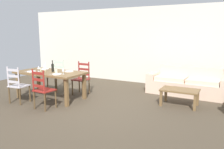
{
  "coord_description": "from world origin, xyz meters",
  "views": [
    {
      "loc": [
        3.03,
        -4.55,
        1.78
      ],
      "look_at": [
        0.36,
        0.52,
        0.75
      ],
      "focal_mm": 36.76,
      "sensor_mm": 36.0,
      "label": 1
    }
  ],
  "objects_px": {
    "wine_glass_near_left": "(38,68)",
    "couch": "(188,85)",
    "dining_table": "(50,75)",
    "wine_glass_near_right": "(63,70)",
    "dining_chair_near_left": "(17,85)",
    "dining_chair_near_right": "(43,89)",
    "coffee_table": "(180,92)",
    "dining_chair_far_left": "(57,75)",
    "coffee_cup_primary": "(56,71)",
    "coffee_cup_secondary": "(40,69)",
    "wine_bottle": "(53,68)",
    "wine_glass_far_left": "(44,66)",
    "dining_chair_far_right": "(82,78)"
  },
  "relations": [
    {
      "from": "wine_glass_far_left",
      "to": "coffee_cup_secondary",
      "type": "bearing_deg",
      "value": -89.73
    },
    {
      "from": "wine_glass_far_left",
      "to": "dining_chair_near_right",
      "type": "bearing_deg",
      "value": -48.67
    },
    {
      "from": "wine_glass_near_left",
      "to": "wine_glass_far_left",
      "type": "bearing_deg",
      "value": 95.35
    },
    {
      "from": "dining_chair_far_left",
      "to": "coffee_table",
      "type": "bearing_deg",
      "value": 3.14
    },
    {
      "from": "coffee_cup_primary",
      "to": "wine_bottle",
      "type": "bearing_deg",
      "value": 161.3
    },
    {
      "from": "wine_glass_near_left",
      "to": "couch",
      "type": "xyz_separation_m",
      "value": [
        3.56,
        2.33,
        -0.57
      ]
    },
    {
      "from": "dining_chair_near_left",
      "to": "coffee_cup_secondary",
      "type": "distance_m",
      "value": 0.77
    },
    {
      "from": "wine_glass_near_left",
      "to": "wine_glass_far_left",
      "type": "height_order",
      "value": "same"
    },
    {
      "from": "dining_chair_near_left",
      "to": "wine_glass_near_left",
      "type": "bearing_deg",
      "value": 77.03
    },
    {
      "from": "dining_chair_far_left",
      "to": "wine_glass_far_left",
      "type": "relative_size",
      "value": 5.96
    },
    {
      "from": "dining_chair_far_left",
      "to": "wine_glass_near_left",
      "type": "xyz_separation_m",
      "value": [
        0.17,
        -0.91,
        0.38
      ]
    },
    {
      "from": "dining_chair_near_right",
      "to": "couch",
      "type": "xyz_separation_m",
      "value": [
        2.79,
        2.99,
        -0.19
      ]
    },
    {
      "from": "dining_table",
      "to": "coffee_cup_secondary",
      "type": "xyz_separation_m",
      "value": [
        -0.32,
        -0.06,
        0.13
      ]
    },
    {
      "from": "wine_glass_far_left",
      "to": "wine_bottle",
      "type": "bearing_deg",
      "value": -15.8
    },
    {
      "from": "dining_chair_near_left",
      "to": "dining_chair_near_right",
      "type": "bearing_deg",
      "value": -2.78
    },
    {
      "from": "dining_chair_far_left",
      "to": "coffee_table",
      "type": "height_order",
      "value": "dining_chair_far_left"
    },
    {
      "from": "dining_chair_far_left",
      "to": "wine_glass_near_left",
      "type": "height_order",
      "value": "dining_chair_far_left"
    },
    {
      "from": "couch",
      "to": "dining_chair_far_left",
      "type": "bearing_deg",
      "value": -159.17
    },
    {
      "from": "dining_chair_far_left",
      "to": "wine_glass_near_left",
      "type": "bearing_deg",
      "value": -79.34
    },
    {
      "from": "wine_bottle",
      "to": "coffee_cup_secondary",
      "type": "height_order",
      "value": "wine_bottle"
    },
    {
      "from": "dining_chair_far_right",
      "to": "coffee_cup_primary",
      "type": "xyz_separation_m",
      "value": [
        -0.23,
        -0.83,
        0.32
      ]
    },
    {
      "from": "dining_table",
      "to": "wine_bottle",
      "type": "height_order",
      "value": "wine_bottle"
    },
    {
      "from": "dining_table",
      "to": "dining_chair_near_left",
      "type": "xyz_separation_m",
      "value": [
        -0.44,
        -0.74,
        -0.19
      ]
    },
    {
      "from": "dining_chair_near_right",
      "to": "dining_chair_far_left",
      "type": "bearing_deg",
      "value": 121.14
    },
    {
      "from": "wine_bottle",
      "to": "wine_glass_far_left",
      "type": "distance_m",
      "value": 0.43
    },
    {
      "from": "wine_glass_near_right",
      "to": "dining_chair_far_right",
      "type": "bearing_deg",
      "value": 95.38
    },
    {
      "from": "coffee_cup_primary",
      "to": "couch",
      "type": "xyz_separation_m",
      "value": [
        3.01,
        2.25,
        -0.5
      ]
    },
    {
      "from": "dining_chair_far_left",
      "to": "wine_glass_far_left",
      "type": "height_order",
      "value": "dining_chair_far_left"
    },
    {
      "from": "wine_glass_near_left",
      "to": "couch",
      "type": "relative_size",
      "value": 0.07
    },
    {
      "from": "dining_chair_far_right",
      "to": "coffee_cup_secondary",
      "type": "distance_m",
      "value": 1.2
    },
    {
      "from": "dining_chair_near_right",
      "to": "coffee_table",
      "type": "distance_m",
      "value": 3.32
    },
    {
      "from": "dining_chair_near_left",
      "to": "wine_glass_near_right",
      "type": "relative_size",
      "value": 5.96
    },
    {
      "from": "wine_glass_near_left",
      "to": "wine_bottle",
      "type": "bearing_deg",
      "value": 18.97
    },
    {
      "from": "coffee_cup_secondary",
      "to": "couch",
      "type": "height_order",
      "value": "coffee_cup_secondary"
    },
    {
      "from": "dining_table",
      "to": "coffee_cup_primary",
      "type": "distance_m",
      "value": 0.3
    },
    {
      "from": "dining_table",
      "to": "dining_chair_near_right",
      "type": "xyz_separation_m",
      "value": [
        0.48,
        -0.79,
        -0.19
      ]
    },
    {
      "from": "dining_table",
      "to": "dining_chair_far_left",
      "type": "bearing_deg",
      "value": 121.06
    },
    {
      "from": "dining_chair_near_right",
      "to": "wine_glass_far_left",
      "type": "height_order",
      "value": "dining_chair_near_right"
    },
    {
      "from": "dining_chair_near_left",
      "to": "coffee_table",
      "type": "bearing_deg",
      "value": 24.85
    },
    {
      "from": "dining_table",
      "to": "dining_chair_near_left",
      "type": "bearing_deg",
      "value": -120.45
    },
    {
      "from": "wine_glass_near_right",
      "to": "dining_chair_far_left",
      "type": "bearing_deg",
      "value": 138.52
    },
    {
      "from": "dining_table",
      "to": "wine_glass_near_right",
      "type": "xyz_separation_m",
      "value": [
        0.57,
        -0.14,
        0.2
      ]
    },
    {
      "from": "dining_chair_far_left",
      "to": "coffee_cup_primary",
      "type": "relative_size",
      "value": 10.67
    },
    {
      "from": "dining_table",
      "to": "couch",
      "type": "xyz_separation_m",
      "value": [
        3.27,
        2.2,
        -0.37
      ]
    },
    {
      "from": "dining_chair_near_left",
      "to": "dining_chair_near_right",
      "type": "height_order",
      "value": "same"
    },
    {
      "from": "coffee_cup_primary",
      "to": "coffee_table",
      "type": "bearing_deg",
      "value": 18.92
    },
    {
      "from": "wine_glass_far_left",
      "to": "couch",
      "type": "relative_size",
      "value": 0.07
    },
    {
      "from": "dining_chair_near_right",
      "to": "coffee_cup_primary",
      "type": "relative_size",
      "value": 10.67
    },
    {
      "from": "coffee_table",
      "to": "dining_chair_near_right",
      "type": "bearing_deg",
      "value": -147.79
    },
    {
      "from": "dining_chair_far_right",
      "to": "dining_chair_near_left",
      "type": "bearing_deg",
      "value": -121.3
    }
  ]
}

